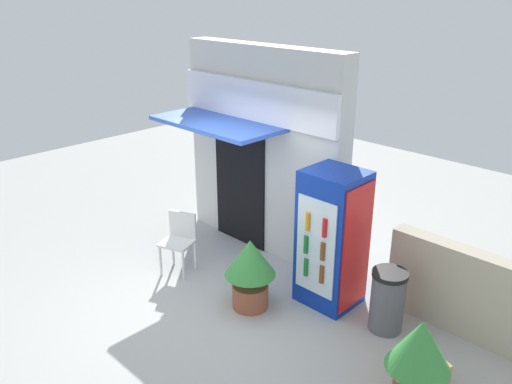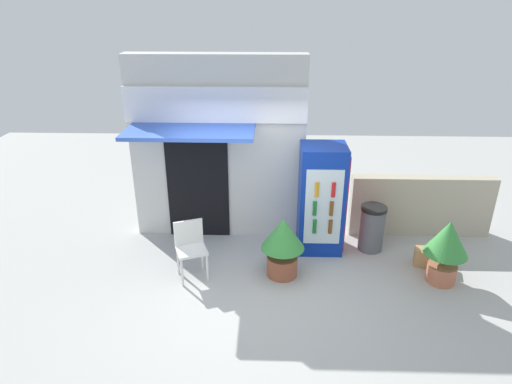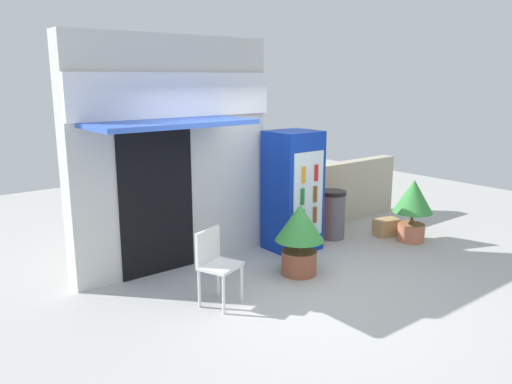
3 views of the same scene
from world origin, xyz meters
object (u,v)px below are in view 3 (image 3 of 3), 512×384
object	(u,v)px
cardboard_box	(386,227)
potted_plant_near_shop	(300,233)
plastic_chair	(215,260)
potted_plant_curbside	(413,203)
drink_cooler	(293,191)
trash_bin	(332,214)

from	to	relation	value
cardboard_box	potted_plant_near_shop	bearing A→B (deg)	-171.89
plastic_chair	potted_plant_curbside	bearing A→B (deg)	-0.81
drink_cooler	trash_bin	world-z (taller)	drink_cooler
potted_plant_near_shop	potted_plant_curbside	bearing A→B (deg)	-2.48
potted_plant_near_shop	trash_bin	distance (m)	1.74
plastic_chair	potted_plant_near_shop	world-z (taller)	potted_plant_near_shop
cardboard_box	plastic_chair	bearing A→B (deg)	-174.13
potted_plant_near_shop	cardboard_box	distance (m)	2.40
trash_bin	cardboard_box	xyz separation A→B (m)	(0.81, -0.49, -0.26)
trash_bin	cardboard_box	world-z (taller)	trash_bin
potted_plant_curbside	trash_bin	xyz separation A→B (m)	(-0.88, 0.93, -0.23)
potted_plant_curbside	trash_bin	size ratio (longest dim) A/B	1.28
drink_cooler	trash_bin	bearing A→B (deg)	-1.27
cardboard_box	potted_plant_curbside	bearing A→B (deg)	-81.23
drink_cooler	cardboard_box	size ratio (longest dim) A/B	4.55
drink_cooler	plastic_chair	size ratio (longest dim) A/B	2.05
potted_plant_curbside	trash_bin	bearing A→B (deg)	133.53
drink_cooler	potted_plant_curbside	xyz separation A→B (m)	(1.75, -0.94, -0.29)
plastic_chair	cardboard_box	world-z (taller)	plastic_chair
plastic_chair	potted_plant_near_shop	bearing A→B (deg)	2.07
drink_cooler	trash_bin	distance (m)	1.02
potted_plant_curbside	cardboard_box	size ratio (longest dim) A/B	2.53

